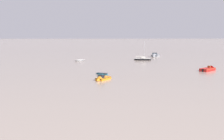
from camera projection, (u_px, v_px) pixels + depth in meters
motorboat_moored_0 at (209, 69)px, 68.33m from camera, size 5.44×5.17×1.92m
motorboat_moored_1 at (155, 56)px, 106.46m from camera, size 4.58×6.82×2.46m
rowboat_moored_0 at (102, 74)px, 62.03m from camera, size 3.08×2.06×0.46m
rowboat_moored_1 at (80, 60)px, 91.13m from camera, size 3.67×3.66×0.61m
sailboat_moored_2 at (143, 59)px, 93.73m from camera, size 6.14×2.79×6.64m
motorboat_moored_2 at (102, 79)px, 54.38m from camera, size 3.54×4.35×1.61m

